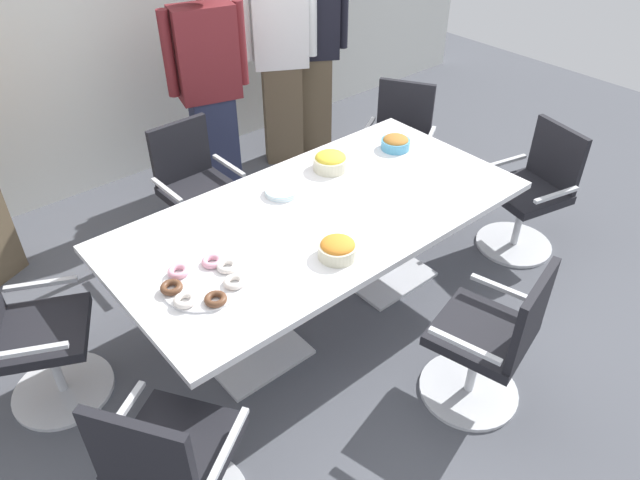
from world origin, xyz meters
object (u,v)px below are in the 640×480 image
Objects in this scene: office_chair_4 at (173,467)px; donut_platter at (204,282)px; person_standing_3 at (312,47)px; snack_bowl_chips_orange at (338,248)px; office_chair_2 at (198,196)px; office_chair_1 at (398,150)px; person_standing_1 at (210,87)px; office_chair_0 at (530,197)px; plate_stack at (282,192)px; office_chair_5 at (490,345)px; snack_bowl_chips_yellow at (330,161)px; conference_table at (320,230)px; snack_bowl_pretzels at (396,142)px; office_chair_3 at (33,342)px; person_standing_2 at (281,55)px.

office_chair_4 is 2.26× the size of donut_platter.
person_standing_3 is 8.95× the size of snack_bowl_chips_orange.
office_chair_2 is at bearing 89.99° from snack_bowl_chips_orange.
office_chair_2 is at bearing 44.08° from office_chair_1.
office_chair_4 is 2.82m from person_standing_1.
office_chair_0 is 1.81m from plate_stack.
person_standing_1 reaches higher than office_chair_5.
office_chair_0 is 4.49× the size of snack_bowl_chips_orange.
snack_bowl_chips_yellow is 0.89m from snack_bowl_chips_orange.
conference_table is 0.93m from snack_bowl_pretzels.
donut_platter is at bearing -152.68° from plate_stack.
office_chair_2 is at bearing 100.22° from plate_stack.
office_chair_5 reaches higher than donut_platter.
office_chair_1 reaches higher than conference_table.
donut_platter is 0.89m from plate_stack.
snack_bowl_chips_orange is 0.50× the size of donut_platter.
office_chair_1 is at bearing 18.00° from snack_bowl_chips_yellow.
snack_bowl_chips_yellow is at bearing 109.68° from person_standing_1.
office_chair_0 is at bearing -44.52° from snack_bowl_pretzels.
office_chair_2 is at bearing 142.46° from office_chair_3.
office_chair_5 is at bearing -96.46° from snack_bowl_chips_yellow.
office_chair_3 is at bearing 176.73° from snack_bowl_chips_yellow.
office_chair_2 is 1.00× the size of office_chair_5.
snack_bowl_chips_orange is (1.37, -0.81, 0.40)m from office_chair_3.
office_chair_0 reaches higher than snack_bowl_pretzels.
snack_bowl_chips_yellow is (-1.00, -1.38, -0.15)m from person_standing_3.
snack_bowl_chips_orange is 1.05× the size of snack_bowl_pretzels.
person_standing_3 is at bearing 18.64° from office_chair_0.
office_chair_0 is 4.14× the size of snack_bowl_chips_yellow.
person_standing_3 is (-0.00, 1.06, 0.55)m from office_chair_1.
office_chair_5 is 2.26× the size of donut_platter.
snack_bowl_chips_yellow reaches higher than conference_table.
conference_table is 10.93× the size of snack_bowl_chips_yellow.
person_standing_1 reaches higher than office_chair_4.
office_chair_3 is 2.26× the size of donut_platter.
office_chair_0 is at bearing 160.27° from office_chair_1.
snack_bowl_chips_yellow is 0.52m from snack_bowl_pretzels.
conference_table is at bearing -80.48° from plate_stack.
snack_bowl_pretzels reaches higher than donut_platter.
person_standing_2 is (0.77, 0.15, 0.02)m from person_standing_1.
office_chair_5 reaches higher than snack_bowl_chips_orange.
office_chair_0 is 0.50× the size of person_standing_2.
office_chair_5 is at bearing 75.89° from office_chair_3.
snack_bowl_pretzels is at bearing 99.29° from office_chair_1.
office_chair_1 is at bearing 19.25° from donut_platter.
plate_stack is (0.79, 0.41, -0.00)m from donut_platter.
office_chair_2 is 1.52m from snack_bowl_chips_orange.
snack_bowl_chips_yellow is at bearing 125.05° from office_chair_2.
person_standing_2 is at bearing 101.68° from office_chair_4.
conference_table is at bearing 7.88° from donut_platter.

